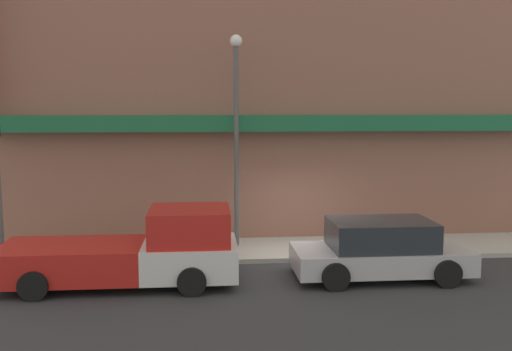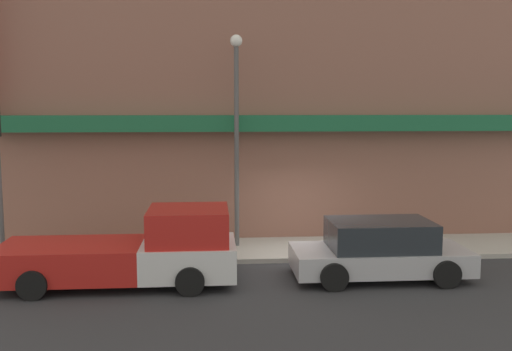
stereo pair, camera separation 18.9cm
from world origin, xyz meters
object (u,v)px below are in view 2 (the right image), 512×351
at_px(pickup_truck, 135,251).
at_px(parked_car, 380,250).
at_px(fire_hydrant, 151,243).
at_px(street_lamp, 236,118).

bearing_deg(pickup_truck, parked_car, -0.84).
bearing_deg(parked_car, fire_hydrant, 157.59).
bearing_deg(pickup_truck, fire_hydrant, 85.31).
bearing_deg(fire_hydrant, street_lamp, 21.74).
xyz_separation_m(parked_car, fire_hydrant, (-5.94, 2.18, -0.22)).
relative_size(parked_car, street_lamp, 0.70).
relative_size(pickup_truck, street_lamp, 0.90).
xyz_separation_m(pickup_truck, fire_hydrant, (0.15, 2.18, -0.31)).
relative_size(pickup_truck, fire_hydrant, 7.82).
xyz_separation_m(pickup_truck, street_lamp, (2.62, 3.17, 3.18)).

